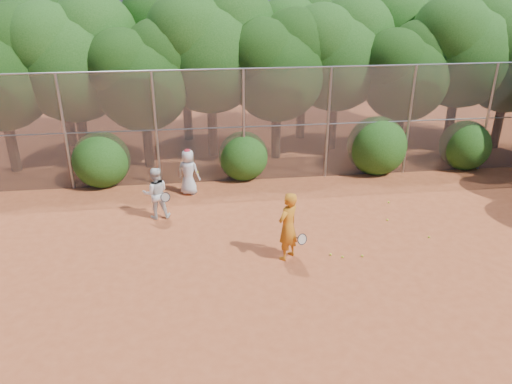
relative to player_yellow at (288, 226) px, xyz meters
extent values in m
plane|color=#A54925|center=(0.40, -0.60, -0.94)|extent=(80.00, 80.00, 0.00)
cylinder|color=gray|center=(-6.60, 5.40, 1.06)|extent=(0.09, 0.09, 4.00)
cylinder|color=gray|center=(-3.60, 5.40, 1.06)|extent=(0.09, 0.09, 4.00)
cylinder|color=gray|center=(-0.60, 5.40, 1.06)|extent=(0.09, 0.09, 4.00)
cylinder|color=gray|center=(2.40, 5.40, 1.06)|extent=(0.09, 0.09, 4.00)
cylinder|color=gray|center=(5.40, 5.40, 1.06)|extent=(0.09, 0.09, 4.00)
cylinder|color=gray|center=(8.40, 5.40, 1.06)|extent=(0.09, 0.09, 4.00)
cylinder|color=gray|center=(0.40, 5.40, 3.06)|extent=(20.00, 0.05, 0.05)
cylinder|color=gray|center=(0.40, 5.40, 1.06)|extent=(20.00, 0.04, 0.04)
cube|color=slate|center=(0.40, 5.40, 1.06)|extent=(20.00, 0.02, 4.00)
cylinder|color=black|center=(-9.10, 7.40, 0.25)|extent=(0.38, 0.38, 2.38)
sphere|color=black|center=(-8.34, 7.78, 3.53)|extent=(3.05, 3.05, 3.05)
cylinder|color=black|center=(-6.60, 7.90, 0.32)|extent=(0.38, 0.38, 2.52)
sphere|color=#194411|center=(-6.60, 7.90, 2.79)|extent=(4.03, 4.03, 4.03)
sphere|color=#194411|center=(-5.80, 8.30, 3.79)|extent=(3.23, 3.23, 3.23)
sphere|color=#194411|center=(-7.31, 7.59, 3.59)|extent=(3.02, 3.02, 3.02)
cylinder|color=black|center=(-4.10, 7.20, 0.14)|extent=(0.36, 0.36, 2.17)
sphere|color=black|center=(-4.10, 7.20, 2.27)|extent=(3.47, 3.47, 3.47)
sphere|color=black|center=(-3.41, 7.54, 3.14)|extent=(2.78, 2.78, 2.78)
sphere|color=black|center=(-4.71, 6.94, 2.96)|extent=(2.60, 2.60, 2.60)
cylinder|color=black|center=(-1.60, 8.20, 0.39)|extent=(0.39, 0.39, 2.66)
sphere|color=#194411|center=(-1.60, 8.20, 2.99)|extent=(4.26, 4.26, 4.26)
sphere|color=#194411|center=(-0.75, 8.62, 4.06)|extent=(3.40, 3.40, 3.40)
sphere|color=#194411|center=(-2.35, 7.88, 3.84)|extent=(3.19, 3.19, 3.19)
cylinder|color=black|center=(0.90, 7.60, 0.19)|extent=(0.37, 0.37, 2.27)
sphere|color=black|center=(0.90, 7.60, 2.42)|extent=(3.64, 3.64, 3.64)
sphere|color=black|center=(1.63, 7.96, 3.33)|extent=(2.91, 2.91, 2.91)
sphere|color=black|center=(0.26, 7.32, 3.15)|extent=(2.73, 2.73, 2.73)
cylinder|color=black|center=(3.40, 8.40, 0.28)|extent=(0.38, 0.38, 2.45)
sphere|color=#194411|center=(3.40, 8.40, 2.68)|extent=(3.92, 3.92, 3.92)
sphere|color=#194411|center=(4.18, 8.79, 3.66)|extent=(3.14, 3.14, 3.14)
sphere|color=#194411|center=(2.71, 8.10, 3.47)|extent=(2.94, 2.94, 2.94)
cylinder|color=black|center=(5.90, 7.40, 0.11)|extent=(0.36, 0.36, 2.10)
sphere|color=black|center=(5.90, 7.40, 2.16)|extent=(3.36, 3.36, 3.36)
sphere|color=black|center=(6.57, 7.73, 3.00)|extent=(2.69, 2.69, 2.69)
sphere|color=black|center=(5.31, 7.14, 2.84)|extent=(2.52, 2.52, 2.52)
cylinder|color=black|center=(8.40, 8.00, 0.35)|extent=(0.39, 0.39, 2.59)
sphere|color=#194411|center=(8.40, 8.00, 2.89)|extent=(4.14, 4.14, 4.14)
sphere|color=#194411|center=(9.23, 8.41, 3.92)|extent=(3.32, 3.32, 3.32)
sphere|color=#194411|center=(7.67, 7.69, 3.72)|extent=(3.11, 3.11, 3.11)
cylinder|color=black|center=(10.40, 7.70, 0.21)|extent=(0.37, 0.37, 2.31)
sphere|color=black|center=(10.40, 7.70, 2.47)|extent=(3.70, 3.70, 3.70)
sphere|color=black|center=(9.75, 7.42, 3.21)|extent=(2.77, 2.77, 2.77)
cylinder|color=black|center=(-7.60, 10.20, 0.37)|extent=(0.39, 0.39, 2.62)
sphere|color=#194411|center=(-7.60, 10.20, 2.94)|extent=(4.20, 4.20, 4.20)
sphere|color=#194411|center=(-6.76, 10.62, 3.99)|extent=(3.36, 3.36, 3.36)
sphere|color=#194411|center=(-8.34, 9.88, 3.78)|extent=(3.15, 3.15, 3.15)
cylinder|color=black|center=(-2.60, 10.40, 0.46)|extent=(0.40, 0.40, 2.80)
sphere|color=#194411|center=(-2.60, 10.40, 3.20)|extent=(4.48, 4.48, 4.48)
sphere|color=#194411|center=(-1.71, 10.84, 4.32)|extent=(3.58, 3.58, 3.58)
sphere|color=#194411|center=(-3.39, 10.06, 4.10)|extent=(3.36, 3.36, 3.36)
cylinder|color=black|center=(2.40, 10.00, 0.32)|extent=(0.38, 0.38, 2.52)
sphere|color=#194411|center=(2.40, 10.00, 2.79)|extent=(4.03, 4.03, 4.03)
sphere|color=#194411|center=(3.20, 10.40, 3.79)|extent=(3.23, 3.23, 3.23)
sphere|color=#194411|center=(1.69, 9.69, 3.59)|extent=(3.02, 3.02, 3.02)
cylinder|color=black|center=(6.90, 10.60, 0.42)|extent=(0.40, 0.40, 2.73)
sphere|color=#194411|center=(6.90, 10.60, 3.10)|extent=(4.37, 4.37, 4.37)
sphere|color=#194411|center=(7.77, 11.03, 4.19)|extent=(3.49, 3.49, 3.49)
sphere|color=#194411|center=(6.13, 10.27, 3.97)|extent=(3.28, 3.28, 3.28)
sphere|color=#194411|center=(-5.60, 5.70, 0.06)|extent=(2.00, 2.00, 2.00)
sphere|color=#194411|center=(-0.60, 5.70, -0.04)|extent=(1.80, 1.80, 1.80)
sphere|color=#194411|center=(4.40, 5.70, 0.16)|extent=(2.20, 2.20, 2.20)
sphere|color=#194411|center=(7.90, 5.70, 0.01)|extent=(1.90, 1.90, 1.90)
imported|color=#C97317|center=(0.00, 0.00, 0.00)|extent=(0.81, 0.80, 1.89)
torus|color=black|center=(0.35, -0.20, -0.29)|extent=(0.32, 0.23, 0.30)
cylinder|color=black|center=(0.26, -0.01, -0.36)|extent=(0.15, 0.26, 0.11)
imported|color=silver|center=(-2.57, 4.46, -0.16)|extent=(0.91, 0.78, 1.57)
ellipsoid|color=red|center=(-2.57, 4.46, 0.59)|extent=(0.22, 0.22, 0.13)
sphere|color=yellow|center=(-2.27, 4.26, -0.09)|extent=(0.07, 0.07, 0.07)
imported|color=silver|center=(-3.56, 2.81, -0.13)|extent=(0.86, 0.71, 1.63)
torus|color=black|center=(-3.26, 2.51, -0.14)|extent=(0.33, 0.23, 0.28)
cylinder|color=black|center=(-3.21, 2.70, -0.25)|extent=(0.09, 0.26, 0.16)
sphere|color=yellow|center=(1.47, -0.21, -0.91)|extent=(0.07, 0.07, 0.07)
sphere|color=yellow|center=(3.42, 1.69, -0.91)|extent=(0.07, 0.07, 0.07)
sphere|color=yellow|center=(1.18, -0.05, -0.91)|extent=(0.07, 0.07, 0.07)
sphere|color=yellow|center=(4.22, 0.53, -0.91)|extent=(0.07, 0.07, 0.07)
sphere|color=yellow|center=(2.01, -0.22, -0.91)|extent=(0.07, 0.07, 0.07)
sphere|color=yellow|center=(3.91, 2.88, -0.91)|extent=(0.07, 0.07, 0.07)
camera|label=1|loc=(-2.21, -11.21, 6.18)|focal=35.00mm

